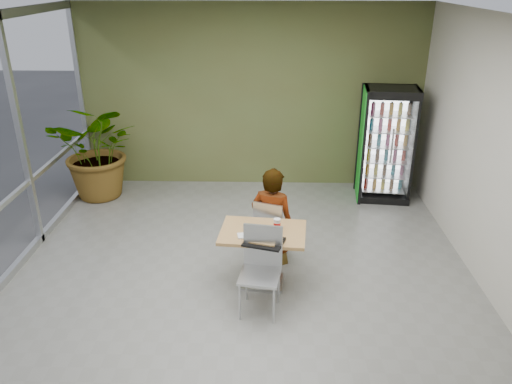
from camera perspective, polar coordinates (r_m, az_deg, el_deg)
ground at (r=6.30m, az=-1.76°, el=-11.17°), size 7.00×7.00×0.00m
room_envelope at (r=5.55m, az=-1.96°, el=2.51°), size 6.00×7.00×3.20m
dining_table at (r=6.15m, az=0.79°, el=-6.23°), size 1.09×0.81×0.75m
chair_far at (r=6.63m, az=1.58°, el=-3.95°), size 0.51×0.51×0.90m
chair_near at (r=5.72m, az=0.61°, el=-8.03°), size 0.51×0.52×1.01m
seated_woman at (r=6.67m, az=1.86°, el=-3.86°), size 0.70×0.57×1.64m
pizza_plate at (r=6.06m, az=0.84°, el=-4.21°), size 0.32×0.30×0.03m
soda_cup at (r=6.03m, az=2.42°, el=-3.78°), size 0.09×0.09×0.15m
napkin_stack at (r=5.92m, az=-1.47°, el=-5.01°), size 0.16×0.16×0.02m
cafeteria_tray at (r=5.78m, az=0.90°, el=-5.73°), size 0.52×0.44×0.03m
beverage_fridge at (r=8.70m, az=14.68°, el=5.24°), size 0.94×0.76×1.92m
potted_plant at (r=8.92m, az=-17.42°, el=4.61°), size 1.65×1.46×1.69m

